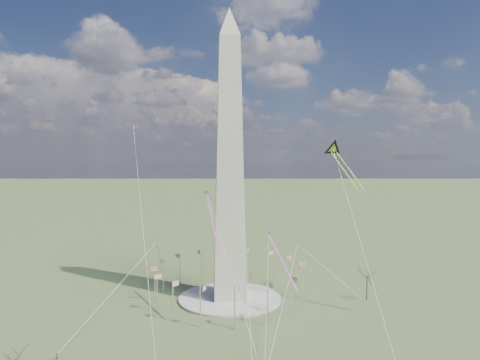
{
  "coord_description": "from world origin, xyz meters",
  "views": [
    {
      "loc": [
        -7.96,
        -147.53,
        49.88
      ],
      "look_at": [
        3.61,
        0.0,
        42.03
      ],
      "focal_mm": 32.0,
      "sensor_mm": 36.0,
      "label": 1
    }
  ],
  "objects": [
    {
      "name": "kite_small_red",
      "position": [
        -39.37,
        40.27,
        63.45
      ],
      "size": [
        1.36,
        2.0,
        4.22
      ],
      "rotation": [
        0.0,
        0.0,
        2.47
      ],
      "color": "red",
      "rests_on": "ground"
    },
    {
      "name": "tree_near",
      "position": [
        47.69,
        -4.59,
        9.13
      ],
      "size": [
        7.32,
        7.32,
        12.82
      ],
      "color": "#4F3930",
      "rests_on": "ground"
    },
    {
      "name": "ground",
      "position": [
        0.0,
        0.0,
        0.0
      ],
      "size": [
        2000.0,
        2000.0,
        0.0
      ],
      "primitive_type": "plane",
      "color": "#495B2D",
      "rests_on": "ground"
    },
    {
      "name": "kite_diamond_purple",
      "position": [
        -24.67,
        -0.14,
        20.37
      ],
      "size": [
        2.1,
        3.07,
        9.06
      ],
      "rotation": [
        0.0,
        0.0,
        2.45
      ],
      "color": "navy",
      "rests_on": "ground"
    },
    {
      "name": "flagpole_ring",
      "position": [
        -0.0,
        -0.0,
        7.27
      ],
      "size": [
        54.4,
        54.4,
        13.0
      ],
      "color": "silver",
      "rests_on": "ground"
    },
    {
      "name": "tree_far",
      "position": [
        -49.15,
        -54.24,
        6.88
      ],
      "size": [
        5.52,
        5.52,
        9.66
      ],
      "color": "#4F3930",
      "rests_on": "ground"
    },
    {
      "name": "kite_streamer_left",
      "position": [
        15.28,
        -10.67,
        18.85
      ],
      "size": [
        7.15,
        21.61,
        15.16
      ],
      "rotation": [
        0.0,
        0.0,
        3.41
      ],
      "color": "#FF3628",
      "rests_on": "ground"
    },
    {
      "name": "washington_monument",
      "position": [
        0.0,
        0.0,
        47.95
      ],
      "size": [
        15.56,
        15.56,
        100.0
      ],
      "color": "beige",
      "rests_on": "plaza"
    },
    {
      "name": "kite_delta_black",
      "position": [
        37.77,
        2.48,
        52.07
      ],
      "size": [
        9.46,
        20.9,
        17.02
      ],
      "rotation": [
        0.0,
        0.0,
        3.37
      ],
      "color": "black",
      "rests_on": "ground"
    },
    {
      "name": "kite_streamer_right",
      "position": [
        30.26,
        -5.36,
        14.37
      ],
      "size": [
        19.02,
        17.87,
        16.95
      ],
      "rotation": [
        0.0,
        0.0,
        3.96
      ],
      "color": "#FF3628",
      "rests_on": "ground"
    },
    {
      "name": "plaza",
      "position": [
        0.0,
        0.0,
        0.4
      ],
      "size": [
        36.0,
        36.0,
        0.8
      ],
      "primitive_type": "cylinder",
      "color": "#AAA79C",
      "rests_on": "ground"
    },
    {
      "name": "kite_small_white",
      "position": [
        5.23,
        38.26,
        76.42
      ],
      "size": [
        1.26,
        1.97,
        4.8
      ],
      "rotation": [
        0.0,
        0.0,
        2.86
      ],
      "color": "white",
      "rests_on": "ground"
    },
    {
      "name": "person_west",
      "position": [
        -44.72,
        -42.12,
        0.91
      ],
      "size": [
        0.92,
        0.73,
        1.83
      ],
      "primitive_type": "imported",
      "rotation": [
        0.0,
        0.0,
        3.1
      ],
      "color": "gray",
      "rests_on": "ground"
    },
    {
      "name": "kite_streamer_mid",
      "position": [
        -6.83,
        -12.45,
        32.77
      ],
      "size": [
        5.12,
        24.16,
        16.65
      ],
      "rotation": [
        0.0,
        0.0,
        3.3
      ],
      "color": "#FF3628",
      "rests_on": "ground"
    }
  ]
}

